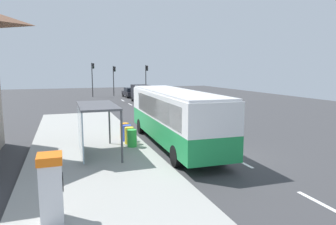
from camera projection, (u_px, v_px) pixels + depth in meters
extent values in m
cube|color=#38383A|center=(150.00, 116.00, 28.52)|extent=(56.00, 92.00, 0.04)
cube|color=#999993|center=(93.00, 156.00, 15.20)|extent=(6.20, 30.00, 0.18)
cube|color=silver|center=(323.00, 205.00, 9.91)|extent=(0.16, 2.20, 0.01)
cube|color=silver|center=(239.00, 161.00, 14.58)|extent=(0.16, 2.20, 0.01)
cube|color=silver|center=(196.00, 139.00, 19.25)|extent=(0.16, 2.20, 0.01)
cube|color=silver|center=(170.00, 125.00, 23.92)|extent=(0.16, 2.20, 0.01)
cube|color=silver|center=(152.00, 116.00, 28.60)|extent=(0.16, 2.20, 0.01)
cube|color=silver|center=(140.00, 109.00, 33.27)|extent=(0.16, 2.20, 0.01)
cube|color=silver|center=(130.00, 104.00, 37.94)|extent=(0.16, 2.20, 0.01)
cube|color=silver|center=(123.00, 100.00, 42.61)|extent=(0.16, 2.20, 0.01)
cube|color=#1E8C47|center=(174.00, 127.00, 17.46)|extent=(2.85, 11.07, 1.15)
cube|color=silver|center=(174.00, 105.00, 17.27)|extent=(2.85, 11.07, 1.45)
cube|color=silver|center=(174.00, 92.00, 17.16)|extent=(2.71, 10.85, 0.12)
cube|color=black|center=(151.00, 98.00, 22.43)|extent=(2.30, 0.19, 1.22)
cube|color=black|center=(156.00, 108.00, 16.45)|extent=(0.35, 8.58, 1.10)
cylinder|color=black|center=(140.00, 126.00, 20.89)|extent=(0.31, 1.01, 1.00)
cylinder|color=black|center=(171.00, 124.00, 21.56)|extent=(0.31, 1.01, 1.00)
cylinder|color=black|center=(176.00, 156.00, 13.71)|extent=(0.31, 1.01, 1.00)
cylinder|color=black|center=(221.00, 152.00, 14.38)|extent=(0.31, 1.01, 1.00)
cube|color=black|center=(142.00, 93.00, 39.74)|extent=(2.02, 5.21, 1.96)
cube|color=black|center=(142.00, 90.00, 39.69)|extent=(2.05, 3.13, 0.44)
cylinder|color=black|center=(153.00, 101.00, 38.30)|extent=(0.22, 0.68, 0.68)
cylinder|color=black|center=(139.00, 102.00, 37.72)|extent=(0.22, 0.68, 0.68)
cylinder|color=black|center=(145.00, 98.00, 42.04)|extent=(0.22, 0.68, 0.68)
cylinder|color=black|center=(132.00, 99.00, 41.46)|extent=(0.22, 0.68, 0.68)
cube|color=black|center=(130.00, 93.00, 47.36)|extent=(1.93, 4.45, 0.60)
cube|color=black|center=(130.00, 90.00, 47.09)|extent=(1.66, 2.42, 0.60)
cylinder|color=black|center=(123.00, 95.00, 48.50)|extent=(0.22, 0.65, 0.64)
cylinder|color=black|center=(133.00, 94.00, 49.08)|extent=(0.22, 0.65, 0.64)
cylinder|color=black|center=(127.00, 96.00, 45.73)|extent=(0.22, 0.65, 0.64)
cylinder|color=black|center=(138.00, 96.00, 46.31)|extent=(0.22, 0.65, 0.64)
cube|color=silver|center=(51.00, 192.00, 8.36)|extent=(0.60, 0.70, 1.70)
cube|color=orange|center=(49.00, 159.00, 8.22)|extent=(0.66, 0.76, 0.24)
cube|color=black|center=(63.00, 182.00, 8.42)|extent=(0.03, 0.36, 0.44)
cylinder|color=green|center=(132.00, 138.00, 16.58)|extent=(0.52, 0.52, 0.95)
cylinder|color=yellow|center=(129.00, 135.00, 17.23)|extent=(0.52, 0.52, 0.95)
cylinder|color=blue|center=(127.00, 133.00, 17.89)|extent=(0.52, 0.52, 0.95)
cylinder|color=orange|center=(125.00, 131.00, 18.54)|extent=(0.52, 0.52, 0.95)
cylinder|color=#2D2D2D|center=(146.00, 81.00, 49.96)|extent=(0.14, 0.14, 5.05)
cube|color=black|center=(147.00, 68.00, 49.74)|extent=(0.24, 0.28, 0.84)
sphere|color=red|center=(148.00, 66.00, 49.74)|extent=(0.16, 0.16, 0.16)
sphere|color=#3C2C03|center=(148.00, 68.00, 49.78)|extent=(0.16, 0.16, 0.16)
sphere|color=black|center=(148.00, 70.00, 49.82)|extent=(0.16, 0.16, 0.16)
cylinder|color=#2D2D2D|center=(92.00, 80.00, 47.88)|extent=(0.14, 0.14, 5.39)
cube|color=black|center=(93.00, 66.00, 47.64)|extent=(0.24, 0.28, 0.84)
sphere|color=#360606|center=(94.00, 64.00, 47.63)|extent=(0.16, 0.16, 0.16)
sphere|color=#3C2C03|center=(94.00, 66.00, 47.67)|extent=(0.16, 0.16, 0.16)
sphere|color=green|center=(94.00, 68.00, 47.71)|extent=(0.16, 0.16, 0.16)
cylinder|color=#2D2D2D|center=(114.00, 81.00, 49.80)|extent=(0.14, 0.14, 4.91)
cube|color=black|center=(115.00, 69.00, 49.59)|extent=(0.24, 0.28, 0.84)
sphere|color=#360606|center=(115.00, 67.00, 49.59)|extent=(0.16, 0.16, 0.16)
sphere|color=#3C2C03|center=(115.00, 69.00, 49.63)|extent=(0.16, 0.16, 0.16)
sphere|color=green|center=(115.00, 71.00, 49.67)|extent=(0.16, 0.16, 0.16)
cube|color=#4C4C51|center=(97.00, 106.00, 14.93)|extent=(1.80, 4.00, 0.10)
cube|color=#8CA5B2|center=(80.00, 130.00, 14.82)|extent=(0.06, 3.80, 2.30)
cylinder|color=#4C4C51|center=(122.00, 137.00, 13.61)|extent=(0.10, 0.10, 2.44)
cylinder|color=#4C4C51|center=(109.00, 123.00, 17.16)|extent=(0.10, 0.10, 2.44)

